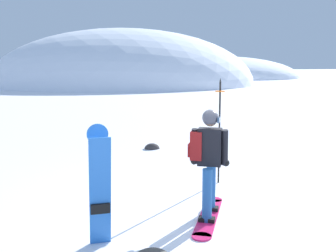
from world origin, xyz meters
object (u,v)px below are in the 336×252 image
at_px(piste_marker_near, 219,124).
at_px(rock_dark, 152,149).
at_px(spare_snowboard, 100,186).
at_px(snowboarder_main, 208,160).

xyz_separation_m(piste_marker_near, rock_dark, (-0.55, 3.56, -1.21)).
distance_m(spare_snowboard, piste_marker_near, 3.47).
distance_m(snowboarder_main, piste_marker_near, 1.91).
bearing_deg(snowboarder_main, rock_dark, 86.25).
bearing_deg(rock_dark, spare_snowboard, -109.60).
bearing_deg(rock_dark, snowboarder_main, -93.75).
relative_size(snowboarder_main, piste_marker_near, 0.81).
height_order(spare_snowboard, rock_dark, spare_snowboard).
distance_m(piste_marker_near, rock_dark, 3.80).
distance_m(snowboarder_main, spare_snowboard, 1.82).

